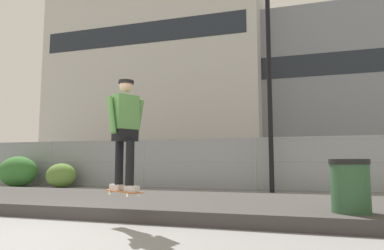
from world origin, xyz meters
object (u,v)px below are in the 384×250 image
(parked_car_near, at_px, (128,165))
(shrub_left, at_px, (18,172))
(trash_bin, at_px, (350,193))
(street_lamp, at_px, (269,54))
(shrub_center, at_px, (61,175))
(skater, at_px, (125,127))
(parked_car_mid, at_px, (271,166))
(skateboard, at_px, (124,192))

(parked_car_near, relative_size, shrub_left, 2.88)
(parked_car_near, bearing_deg, trash_bin, -48.06)
(street_lamp, height_order, shrub_center, street_lamp)
(skater, relative_size, parked_car_near, 0.38)
(parked_car_mid, bearing_deg, shrub_center, -153.56)
(shrub_left, bearing_deg, shrub_center, 5.75)
(shrub_left, distance_m, trash_bin, 12.76)
(skateboard, height_order, skater, skater)
(parked_car_mid, relative_size, shrub_left, 2.82)
(skateboard, height_order, street_lamp, street_lamp)
(skater, xyz_separation_m, parked_car_near, (-5.44, 10.69, -0.70))
(street_lamp, bearing_deg, shrub_left, -178.17)
(street_lamp, relative_size, trash_bin, 7.33)
(shrub_left, height_order, trash_bin, shrub_left)
(trash_bin, bearing_deg, skater, -163.86)
(parked_car_near, height_order, shrub_left, parked_car_near)
(skater, distance_m, parked_car_near, 12.01)
(street_lamp, relative_size, parked_car_near, 1.67)
(skateboard, xyz_separation_m, shrub_center, (-6.27, 6.69, -0.07))
(skateboard, bearing_deg, parked_car_near, 116.99)
(skater, bearing_deg, trash_bin, 16.14)
(skater, relative_size, parked_car_mid, 0.39)
(shrub_center, bearing_deg, shrub_left, -174.25)
(shrub_left, relative_size, shrub_center, 1.30)
(parked_car_near, xyz_separation_m, shrub_center, (-0.83, -4.00, -0.37))
(street_lamp, bearing_deg, trash_bin, -75.19)
(trash_bin, bearing_deg, skateboard, -163.86)
(parked_car_near, xyz_separation_m, trash_bin, (8.75, -9.73, -0.32))
(shrub_center, bearing_deg, parked_car_near, 78.25)
(street_lamp, height_order, shrub_left, street_lamp)
(skateboard, bearing_deg, parked_car_mid, 81.95)
(parked_car_near, bearing_deg, shrub_center, -101.75)
(parked_car_mid, distance_m, shrub_left, 10.50)
(skater, relative_size, shrub_center, 1.44)
(skater, bearing_deg, shrub_left, 141.60)
(shrub_center, bearing_deg, trash_bin, -30.89)
(street_lamp, bearing_deg, shrub_center, -179.11)
(skater, distance_m, street_lamp, 7.68)
(parked_car_mid, bearing_deg, street_lamp, -85.97)
(skateboard, distance_m, street_lamp, 8.14)
(parked_car_near, bearing_deg, street_lamp, -28.32)
(street_lamp, bearing_deg, parked_car_near, 151.68)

